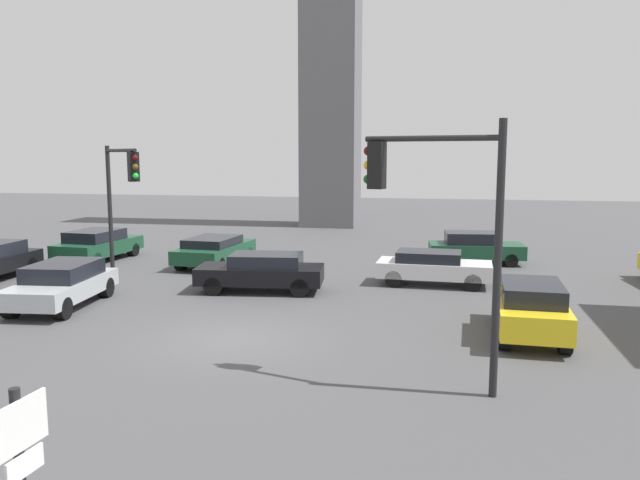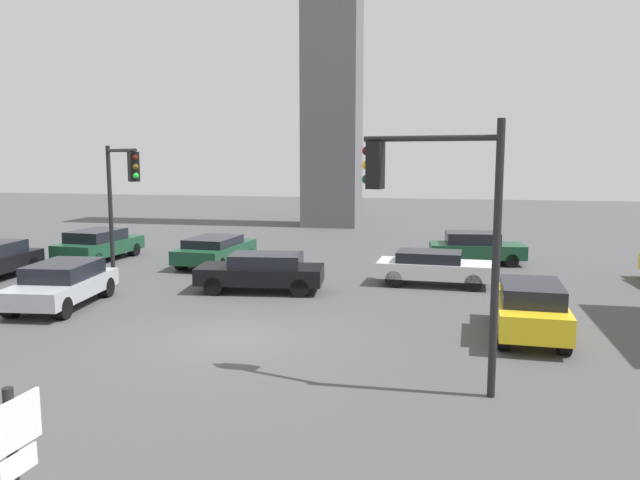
{
  "view_description": "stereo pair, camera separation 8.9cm",
  "coord_description": "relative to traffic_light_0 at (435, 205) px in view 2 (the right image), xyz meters",
  "views": [
    {
      "loc": [
        5.4,
        -15.42,
        4.9
      ],
      "look_at": [
        1.28,
        5.62,
        1.92
      ],
      "focal_mm": 35.2,
      "sensor_mm": 36.0,
      "label": 1
    },
    {
      "loc": [
        5.49,
        -15.4,
        4.9
      ],
      "look_at": [
        1.28,
        5.62,
        1.92
      ],
      "focal_mm": 35.2,
      "sensor_mm": 36.0,
      "label": 2
    }
  ],
  "objects": [
    {
      "name": "skyline_tower",
      "position": [
        -7.39,
        29.11,
        9.33
      ],
      "size": [
        3.65,
        3.65,
        26.38
      ],
      "primitive_type": "cube",
      "color": "slate",
      "rests_on": "ground_plane"
    },
    {
      "name": "ground_plane",
      "position": [
        -5.29,
        2.46,
        -3.86
      ],
      "size": [
        106.92,
        106.92,
        0.0
      ],
      "primitive_type": "plane",
      "color": "#4C4C4F"
    },
    {
      "name": "car_1",
      "position": [
        -15.39,
        13.0,
        -3.11
      ],
      "size": [
        2.37,
        4.53,
        1.42
      ],
      "rotation": [
        0.0,
        0.0,
        1.49
      ],
      "color": "#19472D",
      "rests_on": "ground_plane"
    },
    {
      "name": "car_6",
      "position": [
        -9.69,
        12.9,
        -3.17
      ],
      "size": [
        2.39,
        4.76,
        1.26
      ],
      "rotation": [
        0.0,
        0.0,
        1.5
      ],
      "color": "#19472D",
      "rests_on": "ground_plane"
    },
    {
      "name": "traffic_light_0",
      "position": [
        0.0,
        0.0,
        0.0
      ],
      "size": [
        2.86,
        0.98,
        5.56
      ],
      "rotation": [
        0.0,
        0.0,
        2.87
      ],
      "color": "black",
      "rests_on": "ground_plane"
    },
    {
      "name": "car_4",
      "position": [
        -0.18,
        10.43,
        -3.17
      ],
      "size": [
        4.25,
        1.89,
        1.28
      ],
      "rotation": [
        0.0,
        0.0,
        -0.05
      ],
      "color": "silver",
      "rests_on": "ground_plane"
    },
    {
      "name": "car_2",
      "position": [
        1.57,
        15.47,
        -3.12
      ],
      "size": [
        4.23,
        2.13,
        1.42
      ],
      "rotation": [
        0.0,
        0.0,
        0.09
      ],
      "color": "#19472D",
      "rests_on": "ground_plane"
    },
    {
      "name": "car_7",
      "position": [
        -6.14,
        8.14,
        -3.13
      ],
      "size": [
        4.6,
        2.26,
        1.37
      ],
      "rotation": [
        0.0,
        0.0,
        3.25
      ],
      "color": "black",
      "rests_on": "ground_plane"
    },
    {
      "name": "traffic_light_2",
      "position": [
        -11.25,
        7.77,
        -0.13
      ],
      "size": [
        2.51,
        2.52,
        5.18
      ],
      "rotation": [
        0.0,
        0.0,
        -0.79
      ],
      "color": "black",
      "rests_on": "ground_plane"
    },
    {
      "name": "car_8",
      "position": [
        -11.83,
        4.79,
        -3.11
      ],
      "size": [
        2.35,
        4.51,
        1.4
      ],
      "rotation": [
        0.0,
        0.0,
        -1.48
      ],
      "color": "#ADB2B7",
      "rests_on": "ground_plane"
    },
    {
      "name": "car_0",
      "position": [
        2.5,
        4.18,
        -3.06
      ],
      "size": [
        1.9,
        4.17,
        1.51
      ],
      "rotation": [
        0.0,
        0.0,
        1.53
      ],
      "color": "yellow",
      "rests_on": "ground_plane"
    }
  ]
}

